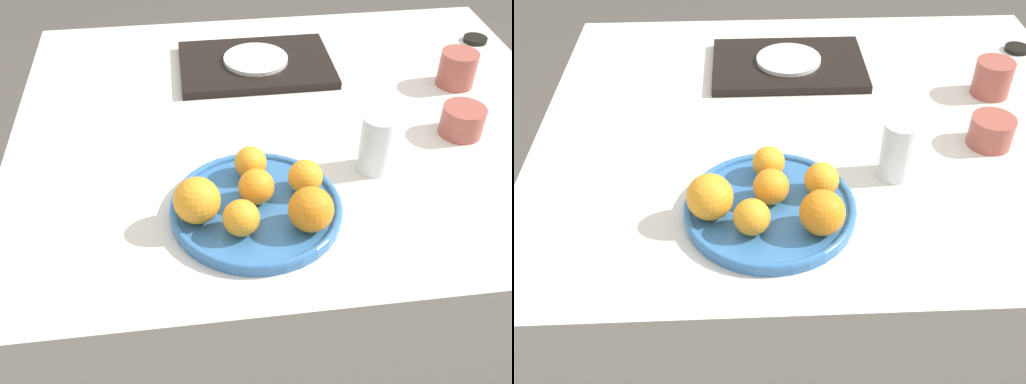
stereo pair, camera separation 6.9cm
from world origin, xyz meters
TOP-DOWN VIEW (x-y plane):
  - ground_plane at (0.00, 0.00)m, footprint 12.00×12.00m
  - table at (0.00, 0.00)m, footprint 1.22×1.04m
  - fruit_platter at (-0.13, -0.29)m, footprint 0.31×0.31m
  - orange_0 at (-0.04, -0.35)m, footprint 0.08×0.08m
  - orange_1 at (-0.16, -0.35)m, footprint 0.06×0.06m
  - orange_2 at (-0.13, -0.20)m, footprint 0.06×0.06m
  - orange_3 at (-0.23, -0.31)m, footprint 0.08×0.08m
  - orange_4 at (-0.03, -0.26)m, footprint 0.06×0.06m
  - orange_5 at (-0.13, -0.27)m, footprint 0.06×0.06m
  - water_glass at (0.12, -0.19)m, footprint 0.07×0.07m
  - serving_tray at (-0.06, 0.24)m, footprint 0.37×0.26m
  - side_plate at (-0.06, 0.24)m, footprint 0.16×0.16m
  - cup_0 at (0.40, 0.10)m, footprint 0.09×0.09m
  - cup_1 at (0.33, -0.10)m, footprint 0.09×0.09m
  - soy_dish at (0.54, 0.30)m, footprint 0.06×0.06m

SIDE VIEW (x-z plane):
  - ground_plane at x=0.00m, z-range 0.00..0.00m
  - table at x=0.00m, z-range 0.00..0.72m
  - soy_dish at x=0.54m, z-range 0.72..0.73m
  - serving_tray at x=-0.06m, z-range 0.72..0.74m
  - fruit_platter at x=-0.13m, z-range 0.72..0.75m
  - side_plate at x=-0.06m, z-range 0.74..0.75m
  - cup_1 at x=0.33m, z-range 0.72..0.78m
  - cup_0 at x=0.40m, z-range 0.72..0.80m
  - orange_2 at x=-0.13m, z-range 0.74..0.80m
  - orange_1 at x=-0.16m, z-range 0.74..0.80m
  - orange_4 at x=-0.03m, z-range 0.74..0.80m
  - orange_5 at x=-0.13m, z-range 0.74..0.80m
  - orange_0 at x=-0.04m, z-range 0.74..0.82m
  - orange_3 at x=-0.23m, z-range 0.74..0.82m
  - water_glass at x=0.12m, z-range 0.72..0.84m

